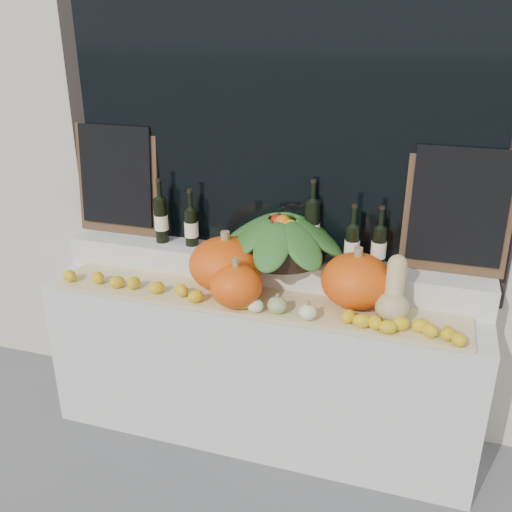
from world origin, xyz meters
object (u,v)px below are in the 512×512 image
butternut_squash (394,296)px  produce_bowl (282,236)px  pumpkin_left (226,264)px  wine_bottle_tall (312,228)px  pumpkin_right (356,281)px

butternut_squash → produce_bowl: size_ratio=0.43×
butternut_squash → produce_bowl: produce_bowl is taller
pumpkin_left → wine_bottle_tall: (0.39, 0.24, 0.15)m
butternut_squash → wine_bottle_tall: (-0.46, 0.31, 0.17)m
pumpkin_left → wine_bottle_tall: size_ratio=0.91×
pumpkin_right → wine_bottle_tall: wine_bottle_tall is taller
butternut_squash → produce_bowl: 0.67m
produce_bowl → wine_bottle_tall: 0.16m
pumpkin_right → produce_bowl: bearing=158.2°
butternut_squash → wine_bottle_tall: wine_bottle_tall is taller
wine_bottle_tall → butternut_squash: bearing=-34.2°
produce_bowl → butternut_squash: bearing=-22.7°
pumpkin_left → wine_bottle_tall: 0.48m
produce_bowl → wine_bottle_tall: (0.14, 0.06, 0.04)m
pumpkin_right → produce_bowl: size_ratio=0.50×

